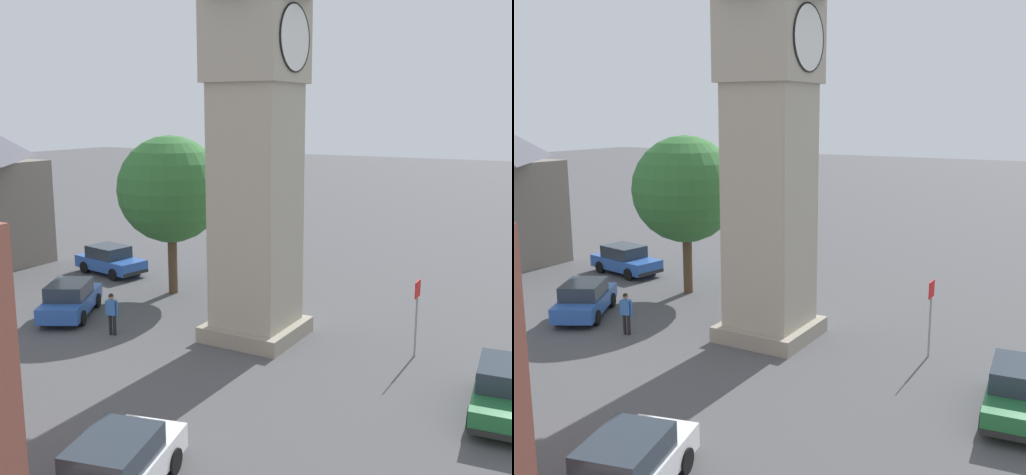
# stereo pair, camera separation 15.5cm
# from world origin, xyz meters

# --- Properties ---
(ground_plane) EXTENTS (200.00, 200.00, 0.00)m
(ground_plane) POSITION_xyz_m (0.00, 0.00, 0.00)
(ground_plane) COLOR #4C4C4F
(clock_tower) EXTENTS (4.08, 4.08, 17.78)m
(clock_tower) POSITION_xyz_m (0.00, 0.00, 10.34)
(clock_tower) COLOR gray
(clock_tower) RESTS_ON ground
(car_blue_kerb) EXTENTS (4.43, 3.48, 1.53)m
(car_blue_kerb) POSITION_xyz_m (-1.73, 8.13, 0.76)
(car_blue_kerb) COLOR #2D5BB7
(car_blue_kerb) RESTS_ON ground
(car_silver_kerb) EXTENTS (2.38, 4.36, 1.53)m
(car_silver_kerb) POSITION_xyz_m (4.58, 11.60, 0.76)
(car_silver_kerb) COLOR #2D5BB7
(car_silver_kerb) RESTS_ON ground
(car_red_corner) EXTENTS (4.26, 2.09, 1.53)m
(car_red_corner) POSITION_xyz_m (-2.13, -9.41, 0.76)
(car_red_corner) COLOR #236B38
(car_red_corner) RESTS_ON ground
(car_white_side) EXTENTS (4.41, 2.59, 1.53)m
(car_white_side) POSITION_xyz_m (-10.59, -2.35, 0.76)
(car_white_side) COLOR white
(car_white_side) RESTS_ON ground
(pedestrian) EXTENTS (0.29, 0.55, 1.69)m
(pedestrian) POSITION_xyz_m (-2.59, 5.01, 1.01)
(pedestrian) COLOR black
(pedestrian) RESTS_ON ground
(tree) EXTENTS (5.03, 5.03, 7.56)m
(tree) POSITION_xyz_m (3.32, 6.45, 5.03)
(tree) COLOR brown
(tree) RESTS_ON ground
(road_sign) EXTENTS (0.60, 0.07, 2.80)m
(road_sign) POSITION_xyz_m (1.01, -5.94, 1.90)
(road_sign) COLOR gray
(road_sign) RESTS_ON ground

